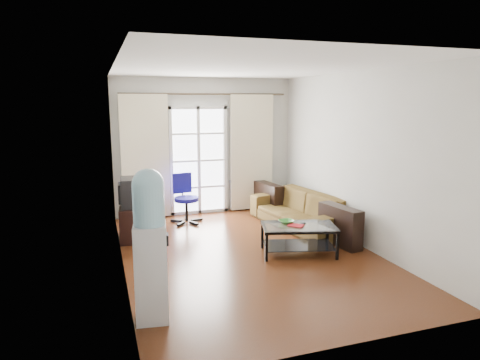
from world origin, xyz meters
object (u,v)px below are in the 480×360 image
crt_tv (135,192)px  water_cooler (150,243)px  tv_stand (136,222)px  sofa (300,210)px  coffee_table (298,236)px  task_chair (186,208)px

crt_tv → water_cooler: water_cooler is taller
tv_stand → water_cooler: bearing=-86.7°
sofa → water_cooler: size_ratio=1.42×
sofa → crt_tv: 2.90m
coffee_table → water_cooler: size_ratio=0.75×
sofa → tv_stand: 2.87m
water_cooler → coffee_table: bearing=37.6°
crt_tv → task_chair: crt_tv is taller
task_chair → coffee_table: bearing=-70.5°
sofa → tv_stand: sofa is taller
crt_tv → water_cooler: size_ratio=0.35×
crt_tv → task_chair: 1.32m
task_chair → water_cooler: size_ratio=0.58×
coffee_table → water_cooler: 2.70m
task_chair → water_cooler: 3.69m
tv_stand → task_chair: (0.97, 0.67, -0.01)m
sofa → task_chair: bearing=-125.9°
tv_stand → crt_tv: bearing=-84.5°
sofa → task_chair: (-1.88, 0.95, -0.04)m
coffee_table → water_cooler: (-2.30, -1.30, 0.55)m
sofa → water_cooler: 3.92m
crt_tv → coffee_table: bearing=-29.5°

